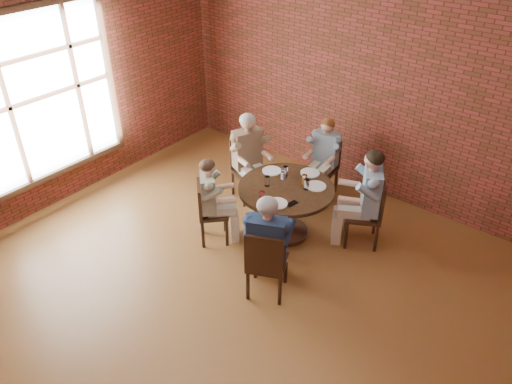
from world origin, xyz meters
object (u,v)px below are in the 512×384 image
Objects in this scene: dining_table at (286,201)px; diner_c at (249,158)px; chair_a at (371,210)px; chair_d at (208,210)px; chair_e at (266,262)px; diner_a at (365,198)px; diner_e at (268,246)px; smartphone at (292,204)px; chair_b at (325,164)px; diner_b at (324,158)px; diner_d at (213,201)px; chair_c at (247,165)px.

diner_c is (-0.94, 0.39, 0.14)m from dining_table.
chair_a is 1.09× the size of chair_d.
chair_a is at bearing -130.18° from chair_e.
diner_a reaches higher than diner_e.
diner_e is 0.78m from smartphone.
chair_b is at bearing -62.15° from chair_d.
diner_a reaches higher than dining_table.
diner_c is 2.09m from chair_e.
smartphone is (0.99, 0.47, 0.27)m from chair_d.
diner_e is (-0.04, 0.08, 0.16)m from chair_e.
diner_a is 1.27m from chair_b.
smartphone is (1.22, -0.66, 0.08)m from diner_c.
chair_e is at bearing -44.47° from chair_a.
dining_table is at bearing -90.00° from chair_b.
chair_d is (-0.56, -1.95, -0.00)m from chair_b.
diner_c is at bearing -70.08° from diner_e.
diner_c is (-0.79, -0.82, 0.19)m from chair_b.
chair_b is 0.66× the size of diner_e.
diner_c is (-1.82, -0.11, -0.01)m from diner_a.
diner_c reaches higher than chair_b.
diner_a is 1.01× the size of diner_c.
diner_a reaches higher than chair_a.
diner_b reaches higher than dining_table.
diner_a reaches higher than chair_d.
diner_a is 1.94m from diner_d.
chair_a is at bearing 90.00° from diner_a.
chair_d is at bearing -145.82° from diner_c.
diner_e is (1.51, -1.44, 0.16)m from chair_c.
diner_b is at bearing 97.10° from dining_table.
dining_table is 1.43× the size of chair_d.
dining_table is 1.10m from chair_a.
diner_e is at bearing -46.44° from chair_a.
chair_b is (-1.11, 0.67, -0.03)m from chair_a.
chair_d is at bearing -144.12° from smartphone.
chair_c is (-0.88, -0.72, -0.11)m from diner_b.
diner_a is 0.98m from smartphone.
diner_a is at bearing -129.88° from diner_e.
diner_c is 1.43× the size of chair_e.
chair_d is 0.15m from diner_d.
diner_e is (-0.39, -1.52, -0.01)m from diner_a.
chair_c is 6.12× the size of smartphone.
chair_e is at bearing -152.41° from chair_d.
diner_d is 7.93× the size of smartphone.
diner_a is 1.45× the size of chair_c.
chair_e is at bearing -112.94° from diner_c.
diner_b is (-1.02, 0.64, -0.06)m from diner_a.
chair_a is at bearing 60.86° from smartphone.
dining_table is at bearing -90.00° from diner_d.
chair_d is at bearing -82.04° from chair_a.
diner_d is 1.30× the size of chair_e.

